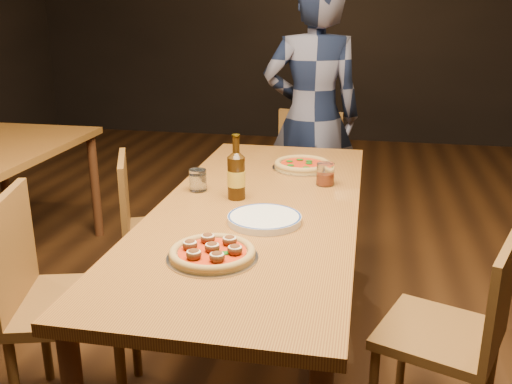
% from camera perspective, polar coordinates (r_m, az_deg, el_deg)
% --- Properties ---
extents(ground, '(9.00, 9.00, 0.00)m').
position_cam_1_polar(ground, '(2.66, 0.22, -16.67)').
color(ground, black).
extents(table_main, '(0.80, 2.00, 0.75)m').
position_cam_1_polar(table_main, '(2.34, 0.24, -2.92)').
color(table_main, brown).
rests_on(table_main, ground).
extents(chair_main_nw, '(0.54, 0.54, 0.93)m').
position_cam_1_polar(chair_main_nw, '(2.27, -17.73, -10.42)').
color(chair_main_nw, brown).
rests_on(chair_main_nw, ground).
extents(chair_main_sw, '(0.53, 0.53, 0.86)m').
position_cam_1_polar(chair_main_sw, '(2.92, -9.09, -3.88)').
color(chair_main_sw, brown).
rests_on(chair_main_sw, ground).
extents(chair_main_e, '(0.50, 0.50, 0.84)m').
position_cam_1_polar(chair_main_e, '(2.17, 17.82, -13.24)').
color(chair_main_e, brown).
rests_on(chair_main_e, ground).
extents(chair_end, '(0.49, 0.49, 0.91)m').
position_cam_1_polar(chair_end, '(3.62, 4.50, 1.11)').
color(chair_end, brown).
rests_on(chair_end, ground).
extents(pizza_meatball, '(0.30, 0.30, 0.05)m').
position_cam_1_polar(pizza_meatball, '(1.83, -4.39, -6.03)').
color(pizza_meatball, '#B7B7BF').
rests_on(pizza_meatball, table_main).
extents(pizza_margherita, '(0.30, 0.30, 0.04)m').
position_cam_1_polar(pizza_margherita, '(2.82, 4.65, 2.73)').
color(pizza_margherita, '#B7B7BF').
rests_on(pizza_margherita, table_main).
extents(plate_stack, '(0.28, 0.28, 0.03)m').
position_cam_1_polar(plate_stack, '(2.12, 0.85, -2.73)').
color(plate_stack, white).
rests_on(plate_stack, table_main).
extents(beer_bottle, '(0.08, 0.08, 0.27)m').
position_cam_1_polar(beer_bottle, '(2.36, -1.98, 1.56)').
color(beer_bottle, black).
rests_on(beer_bottle, table_main).
extents(water_glass, '(0.08, 0.08, 0.09)m').
position_cam_1_polar(water_glass, '(2.48, -5.83, 1.18)').
color(water_glass, white).
rests_on(water_glass, table_main).
extents(amber_glass, '(0.08, 0.08, 0.10)m').
position_cam_1_polar(amber_glass, '(2.57, 6.94, 1.78)').
color(amber_glass, '#A13912').
rests_on(amber_glass, table_main).
extents(diner, '(0.69, 0.53, 1.69)m').
position_cam_1_polar(diner, '(3.61, 5.64, 7.38)').
color(diner, black).
rests_on(diner, ground).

